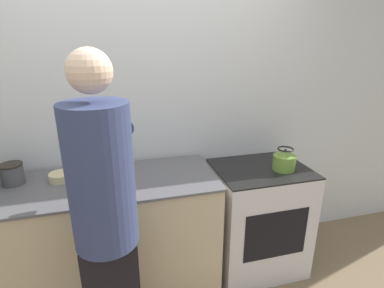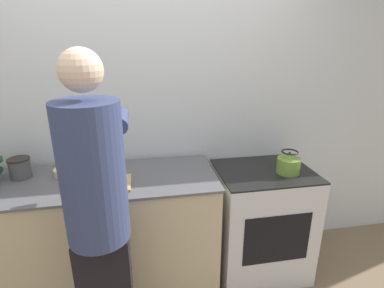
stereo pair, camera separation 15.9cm
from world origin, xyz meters
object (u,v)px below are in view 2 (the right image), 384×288
(oven, at_px, (261,221))
(cutting_board, at_px, (109,184))
(person, at_px, (98,214))
(canister_jar, at_px, (20,168))
(bowl_prep, at_px, (65,172))
(knife, at_px, (102,181))
(kettle, at_px, (289,164))

(oven, xyz_separation_m, cutting_board, (-1.14, -0.09, 0.48))
(person, relative_size, canister_jar, 12.39)
(person, height_order, bowl_prep, person)
(knife, bearing_deg, kettle, -7.82)
(canister_jar, bearing_deg, bowl_prep, -3.87)
(person, xyz_separation_m, bowl_prep, (-0.30, 0.67, -0.04))
(cutting_board, bearing_deg, kettle, 0.78)
(person, xyz_separation_m, kettle, (1.30, 0.47, -0.02))
(oven, height_order, kettle, kettle)
(person, distance_m, canister_jar, 0.91)
(person, bearing_deg, kettle, 20.00)
(bowl_prep, bearing_deg, person, -65.96)
(person, bearing_deg, oven, 25.24)
(knife, relative_size, kettle, 1.32)
(cutting_board, distance_m, bowl_prep, 0.38)
(cutting_board, bearing_deg, knife, 148.24)
(person, xyz_separation_m, canister_jar, (-0.60, 0.69, 0.00))
(oven, relative_size, canister_jar, 6.16)
(bowl_prep, xyz_separation_m, canister_jar, (-0.30, 0.02, 0.05))
(canister_jar, bearing_deg, person, -49.18)
(person, distance_m, kettle, 1.38)
(cutting_board, bearing_deg, bowl_prep, 145.41)
(knife, distance_m, kettle, 1.33)
(person, relative_size, bowl_prep, 11.50)
(bowl_prep, height_order, canister_jar, canister_jar)
(cutting_board, xyz_separation_m, canister_jar, (-0.61, 0.24, 0.06))
(oven, height_order, bowl_prep, bowl_prep)
(cutting_board, xyz_separation_m, kettle, (1.29, 0.02, 0.04))
(oven, xyz_separation_m, bowl_prep, (-1.45, 0.13, 0.50))
(oven, height_order, cutting_board, cutting_board)
(cutting_board, xyz_separation_m, knife, (-0.04, 0.03, 0.01))
(person, distance_m, knife, 0.49)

